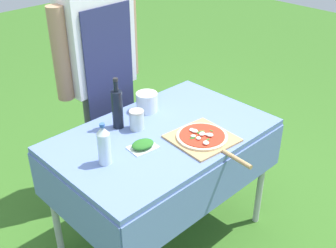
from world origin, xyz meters
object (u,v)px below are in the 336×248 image
Objects in this scene: pizza_on_peel at (203,138)px; herb_container at (143,145)px; sauce_jar at (137,121)px; person_cook at (99,64)px; mixing_tub at (147,102)px; water_bottle at (104,145)px; prep_table at (163,146)px; oil_bottle at (117,108)px.

herb_container is at bearing 153.83° from pizza_on_peel.
person_cook is at bearing 75.50° from sauce_jar.
person_cook reaches higher than pizza_on_peel.
mixing_tub is at bearing 33.29° from sauce_jar.
water_bottle is at bearing 172.31° from herb_container.
oil_bottle is at bearing 121.39° from prep_table.
oil_bottle is 2.32× the size of mixing_tub.
oil_bottle is at bearing 80.23° from herb_container.
herb_container is 1.22× the size of mixing_tub.
prep_table is 5.50× the size of water_bottle.
water_bottle is (-0.27, -0.24, -0.02)m from oil_bottle.
herb_container is at bearing -99.77° from oil_bottle.
pizza_on_peel is 4.53× the size of sauce_jar.
person_cook is at bearing 84.68° from prep_table.
person_cook reaches higher than herb_container.
pizza_on_peel is 3.97× the size of mixing_tub.
oil_bottle is (-0.20, -0.44, -0.09)m from person_cook.
person_cook is 13.01× the size of mixing_tub.
mixing_tub is 0.23m from sauce_jar.
oil_bottle is 0.36m from water_bottle.
water_bottle is 1.42× the size of herb_container.
water_bottle reaches higher than mixing_tub.
sauce_jar is (0.34, 0.15, -0.06)m from water_bottle.
prep_table is 0.34m from oil_bottle.
person_cook is 0.77m from herb_container.
herb_container is (0.23, -0.03, -0.09)m from water_bottle.
prep_table is 0.73× the size of person_cook.
oil_bottle reaches higher than prep_table.
person_cook is 14.83× the size of sauce_jar.
oil_bottle is (-0.14, 0.23, 0.21)m from prep_table.
water_bottle is 0.25m from herb_container.
pizza_on_peel is at bearing 90.75° from person_cook.
herb_container is 0.21m from sauce_jar.
person_cook reaches higher than oil_bottle.
mixing_tub is (0.12, 0.26, 0.15)m from prep_table.
herb_container is 1.39× the size of sauce_jar.
pizza_on_peel is 0.52m from oil_bottle.
pizza_on_peel is 2.29× the size of water_bottle.
person_cook is at bearing 65.24° from oil_bottle.
oil_bottle is 1.34× the size of water_bottle.
water_bottle reaches higher than prep_table.
prep_table is at bearing 12.34° from herb_container.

